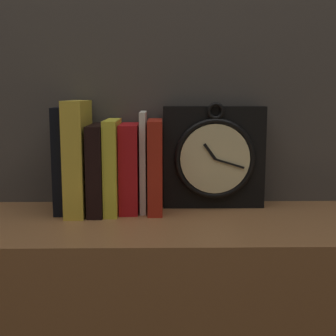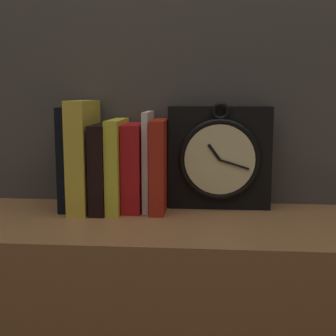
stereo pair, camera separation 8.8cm
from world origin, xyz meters
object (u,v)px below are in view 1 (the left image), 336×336
Objects in this scene: book_slot0_black at (64,159)px; book_slot3_yellow at (113,166)px; book_slot1_yellow at (78,157)px; book_slot5_white at (143,161)px; clock at (213,157)px; book_slot2_black at (98,168)px; book_slot4_red at (130,167)px; book_slot6_red at (155,166)px.

book_slot3_yellow is (0.10, -0.01, -0.01)m from book_slot0_black.
book_slot5_white is at bearing 8.24° from book_slot1_yellow.
clock reaches higher than book_slot3_yellow.
book_slot5_white reaches higher than book_slot3_yellow.
clock reaches higher than book_slot0_black.
book_slot3_yellow is (-0.21, -0.04, -0.01)m from clock.
clock is 0.25m from book_slot2_black.
book_slot0_black is at bearing 175.22° from book_slot3_yellow.
book_slot2_black is at bearing -169.89° from book_slot5_white.
book_slot4_red is at bearing -170.88° from clock.
book_slot3_yellow is 0.04m from book_slot4_red.
book_slot1_yellow is 1.20× the size of book_slot3_yellow.
book_slot1_yellow is (-0.28, -0.04, 0.01)m from clock.
book_slot3_yellow is 0.09m from book_slot6_red.
book_slot4_red is (0.10, 0.01, -0.02)m from book_slot1_yellow.
book_slot6_red is at bearing 3.39° from book_slot1_yellow.
book_slot2_black is 0.95× the size of book_slot6_red.
clock is 1.10× the size of book_slot5_white.
book_slot1_yellow is 1.27× the size of book_slot4_red.
book_slot1_yellow reaches higher than clock.
book_slot5_white is (0.06, 0.01, 0.01)m from book_slot3_yellow.
book_slot0_black is 0.07m from book_slot2_black.
book_slot6_red is at bearing -165.08° from clock.
book_slot5_white is 1.09× the size of book_slot6_red.
book_slot1_yellow is at bearing -176.61° from book_slot6_red.
book_slot0_black is 0.10m from book_slot3_yellow.
book_slot6_red is at bearing -4.99° from book_slot4_red.
book_slot4_red is at bearing 175.01° from book_slot6_red.
book_slot0_black is at bearing -174.75° from clock.
book_slot2_black is 0.88× the size of book_slot5_white.
book_slot1_yellow is at bearing -175.74° from book_slot3_yellow.
book_slot5_white is (0.13, 0.02, -0.01)m from book_slot1_yellow.
book_slot5_white is (-0.15, -0.02, -0.01)m from clock.
book_slot1_yellow is 0.16m from book_slot6_red.
book_slot3_yellow reaches higher than book_slot2_black.
book_slot5_white is at bearing 158.21° from book_slot6_red.
clock is at bearing 8.58° from book_slot1_yellow.
book_slot2_black is 0.07m from book_slot4_red.
book_slot0_black is (-0.31, -0.03, -0.00)m from clock.
clock is at bearing 5.25° from book_slot0_black.
book_slot2_black and book_slot4_red have the same top height.
book_slot2_black is 1.00× the size of book_slot4_red.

